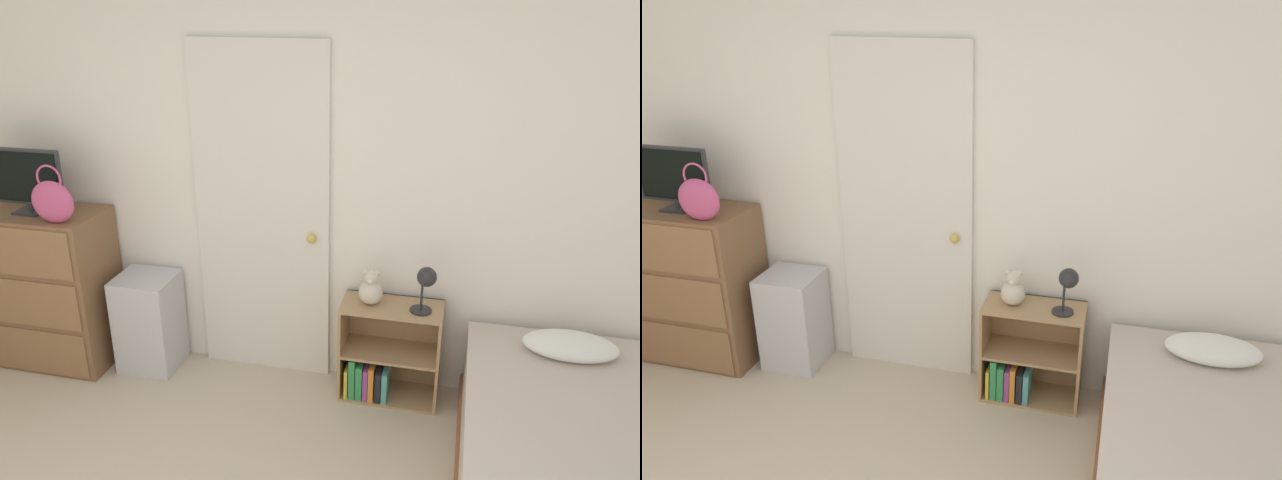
{
  "view_description": "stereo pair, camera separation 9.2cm",
  "coord_description": "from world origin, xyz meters",
  "views": [
    {
      "loc": [
        0.94,
        -1.11,
        2.33
      ],
      "look_at": [
        0.18,
        2.04,
        1.02
      ],
      "focal_mm": 35.0,
      "sensor_mm": 36.0,
      "label": 1
    },
    {
      "loc": [
        1.03,
        -1.08,
        2.33
      ],
      "look_at": [
        0.18,
        2.04,
        1.02
      ],
      "focal_mm": 35.0,
      "sensor_mm": 36.0,
      "label": 2
    }
  ],
  "objects": [
    {
      "name": "dresser",
      "position": [
        -1.67,
        2.03,
        0.52
      ],
      "size": [
        0.88,
        0.47,
        1.04
      ],
      "color": "brown",
      "rests_on": "ground_plane"
    },
    {
      "name": "bookshelf",
      "position": [
        0.55,
        2.12,
        0.24
      ],
      "size": [
        0.59,
        0.29,
        0.62
      ],
      "color": "tan",
      "rests_on": "ground_plane"
    },
    {
      "name": "desk_lamp",
      "position": [
        0.78,
        2.08,
        0.82
      ],
      "size": [
        0.14,
        0.14,
        0.28
      ],
      "color": "#262628",
      "rests_on": "bookshelf"
    },
    {
      "name": "tv",
      "position": [
        -1.65,
        2.02,
        1.25
      ],
      "size": [
        0.5,
        0.16,
        0.4
      ],
      "color": "#2D2D33",
      "rests_on": "dresser"
    },
    {
      "name": "door_closed",
      "position": [
        -0.23,
        2.26,
        1.04
      ],
      "size": [
        0.83,
        0.09,
        2.08
      ],
      "color": "silver",
      "rests_on": "ground_plane"
    },
    {
      "name": "teddy_bear",
      "position": [
        0.47,
        2.12,
        0.71
      ],
      "size": [
        0.14,
        0.14,
        0.22
      ],
      "color": "beige",
      "rests_on": "bookshelf"
    },
    {
      "name": "wall_back",
      "position": [
        0.0,
        2.32,
        1.27
      ],
      "size": [
        10.0,
        0.06,
        2.55
      ],
      "color": "white",
      "rests_on": "ground_plane"
    },
    {
      "name": "storage_bin",
      "position": [
        -0.97,
        2.1,
        0.32
      ],
      "size": [
        0.36,
        0.34,
        0.64
      ],
      "color": "silver",
      "rests_on": "ground_plane"
    },
    {
      "name": "handbag",
      "position": [
        -1.39,
        1.89,
        1.18
      ],
      "size": [
        0.27,
        0.1,
        0.35
      ],
      "color": "#C64C7F",
      "rests_on": "dresser"
    }
  ]
}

